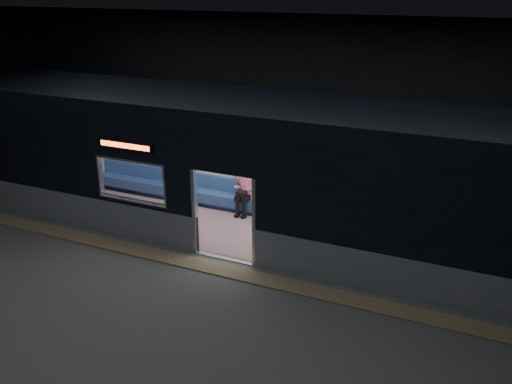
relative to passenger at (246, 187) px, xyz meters
The scene contains 7 objects.
station_floor 3.69m from the passenger, 79.60° to the right, with size 24.00×14.00×0.01m, color #47494C.
station_envelope 4.63m from the passenger, 79.60° to the right, with size 24.00×14.00×5.00m.
tactile_strip 3.16m from the passenger, 77.75° to the right, with size 22.80×0.50×0.03m, color #8C7F59.
metro_car 1.61m from the passenger, 57.09° to the right, with size 18.00×3.04×3.35m.
passenger is the anchor object (origin of this frame).
handbag 0.23m from the passenger, 99.13° to the right, with size 0.25×0.21×0.12m, color black.
transit_map 2.09m from the passenger, ahead, with size 0.90×0.03×0.58m, color white.
Camera 1 is at (5.10, -8.56, 5.85)m, focal length 38.00 mm.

